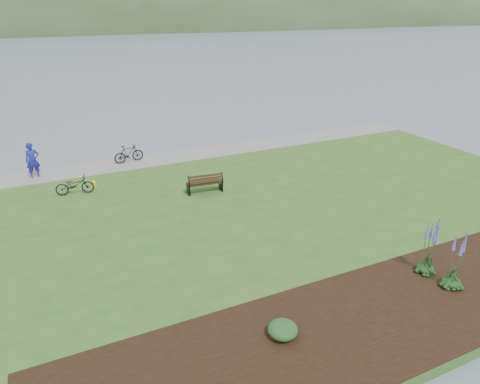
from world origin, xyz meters
name	(u,v)px	position (x,y,z in m)	size (l,w,h in m)	color
ground	(221,206)	(0.00, 0.00, 0.00)	(600.00, 600.00, 0.00)	slate
lawn	(238,220)	(0.00, -2.00, 0.20)	(34.00, 20.00, 0.40)	#325E21
shoreline_path	(177,157)	(0.00, 6.90, 0.42)	(34.00, 2.20, 0.03)	gray
garden_bed	(427,297)	(3.00, -9.80, 0.42)	(24.00, 4.40, 0.04)	black
far_hillside	(101,31)	(20.00, 170.00, 0.00)	(580.00, 80.00, 38.00)	#334D2B
park_bench	(205,183)	(-0.39, 1.04, 0.93)	(1.79, 0.88, 1.07)	black
person	(32,158)	(-7.96, 6.86, 1.54)	(0.83, 0.57, 2.27)	#202596
bicycle_a	(75,185)	(-6.24, 3.61, 0.87)	(1.81, 0.63, 0.95)	black
bicycle_b	(129,154)	(-2.85, 7.20, 0.93)	(1.76, 0.51, 1.06)	black
pannier	(94,184)	(-5.29, 4.24, 0.54)	(0.17, 0.26, 0.28)	yellow
echium_0	(455,265)	(4.13, -9.71, 1.24)	(0.62, 0.62, 2.13)	#153914
echium_1	(430,246)	(4.01, -8.76, 1.47)	(0.62, 0.62, 2.37)	#153914
shrub_0	(283,330)	(-2.06, -9.35, 0.65)	(0.86, 0.86, 0.43)	#1E4C21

